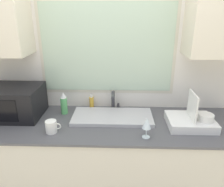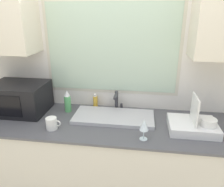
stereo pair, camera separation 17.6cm
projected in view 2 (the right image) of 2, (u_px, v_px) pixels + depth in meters
name	position (u px, v px, depth m)	size (l,w,h in m)	color
countertop	(107.00, 165.00, 2.06)	(2.38, 0.70, 0.92)	beige
wall_back	(112.00, 59.00, 2.03)	(6.00, 0.38, 2.60)	silver
sink_basin	(114.00, 117.00, 1.95)	(0.71, 0.33, 0.03)	#B2B2B7
faucet	(117.00, 100.00, 2.08)	(0.08, 0.16, 0.19)	#333338
microwave	(19.00, 98.00, 2.05)	(0.51, 0.39, 0.27)	black
dish_rack	(194.00, 125.00, 1.75)	(0.38, 0.30, 0.29)	white
spray_bottle	(68.00, 101.00, 2.06)	(0.06, 0.06, 0.21)	#59B266
soap_bottle	(95.00, 102.00, 2.16)	(0.04, 0.04, 0.14)	gold
mug_near_sink	(52.00, 123.00, 1.77)	(0.12, 0.09, 0.10)	white
wine_glass	(144.00, 125.00, 1.60)	(0.07, 0.07, 0.17)	silver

